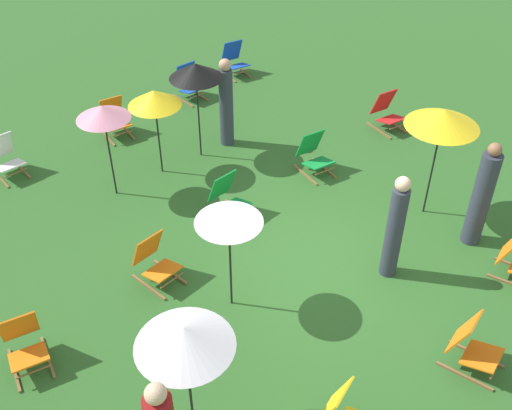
{
  "coord_description": "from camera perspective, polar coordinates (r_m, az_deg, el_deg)",
  "views": [
    {
      "loc": [
        -5.69,
        -4.3,
        6.64
      ],
      "look_at": [
        0.0,
        1.2,
        0.5
      ],
      "focal_mm": 42.76,
      "sensor_mm": 36.0,
      "label": 1
    }
  ],
  "objects": [
    {
      "name": "ground_plane",
      "position": [
        9.75,
        5.1,
        -5.34
      ],
      "size": [
        40.0,
        40.0,
        0.0
      ],
      "primitive_type": "plane",
      "color": "#2D6026"
    },
    {
      "name": "deckchair_1",
      "position": [
        8.56,
        19.55,
        -12.31
      ],
      "size": [
        0.59,
        0.82,
        0.83
      ],
      "rotation": [
        0.0,
        0.0,
        0.15
      ],
      "color": "olive",
      "rests_on": "ground"
    },
    {
      "name": "umbrella_1",
      "position": [
        7.98,
        -2.57,
        -1.07
      ],
      "size": [
        0.92,
        0.92,
        1.75
      ],
      "color": "black",
      "rests_on": "ground"
    },
    {
      "name": "umbrella_0",
      "position": [
        11.33,
        -5.66,
        12.36
      ],
      "size": [
        0.99,
        0.99,
        1.95
      ],
      "color": "black",
      "rests_on": "ground"
    },
    {
      "name": "deckchair_10",
      "position": [
        8.65,
        -20.85,
        -12.04
      ],
      "size": [
        0.68,
        0.87,
        0.83
      ],
      "rotation": [
        0.0,
        0.0,
        -0.31
      ],
      "color": "olive",
      "rests_on": "ground"
    },
    {
      "name": "umbrella_2",
      "position": [
        10.52,
        -14.15,
        8.39
      ],
      "size": [
        0.92,
        0.92,
        1.8
      ],
      "color": "black",
      "rests_on": "ground"
    },
    {
      "name": "deckchair_4",
      "position": [
        14.16,
        -6.35,
        11.27
      ],
      "size": [
        0.54,
        0.8,
        0.83
      ],
      "rotation": [
        0.0,
        0.0,
        -0.08
      ],
      "color": "olive",
      "rests_on": "ground"
    },
    {
      "name": "person_3",
      "position": [
        12.12,
        -2.81,
        9.43
      ],
      "size": [
        0.32,
        0.32,
        1.83
      ],
      "rotation": [
        0.0,
        0.0,
        1.38
      ],
      "color": "#333847",
      "rests_on": "ground"
    },
    {
      "name": "deckchair_7",
      "position": [
        15.2,
        -2.01,
        13.41
      ],
      "size": [
        0.66,
        0.86,
        0.83
      ],
      "rotation": [
        0.0,
        0.0,
        -0.27
      ],
      "color": "olive",
      "rests_on": "ground"
    },
    {
      "name": "umbrella_5",
      "position": [
        6.49,
        -6.74,
        -12.16
      ],
      "size": [
        1.08,
        1.08,
        1.84
      ],
      "color": "black",
      "rests_on": "ground"
    },
    {
      "name": "umbrella_3",
      "position": [
        10.08,
        17.1,
        7.76
      ],
      "size": [
        1.19,
        1.19,
        2.01
      ],
      "color": "black",
      "rests_on": "ground"
    },
    {
      "name": "deckchair_14",
      "position": [
        10.4,
        -2.64,
        0.67
      ],
      "size": [
        0.5,
        0.77,
        0.83
      ],
      "rotation": [
        0.0,
        0.0,
        -0.02
      ],
      "color": "olive",
      "rests_on": "ground"
    },
    {
      "name": "deckchair_5",
      "position": [
        12.98,
        -13.11,
        7.87
      ],
      "size": [
        0.64,
        0.85,
        0.83
      ],
      "rotation": [
        0.0,
        0.0,
        -0.23
      ],
      "color": "olive",
      "rests_on": "ground"
    },
    {
      "name": "deckchair_6",
      "position": [
        12.34,
        -22.4,
        4.14
      ],
      "size": [
        0.53,
        0.79,
        0.83
      ],
      "rotation": [
        0.0,
        0.0,
        -0.07
      ],
      "color": "olive",
      "rests_on": "ground"
    },
    {
      "name": "deckchair_11",
      "position": [
        11.54,
        5.45,
        4.71
      ],
      "size": [
        0.65,
        0.85,
        0.83
      ],
      "rotation": [
        0.0,
        0.0,
        -0.25
      ],
      "color": "olive",
      "rests_on": "ground"
    },
    {
      "name": "person_0",
      "position": [
        10.18,
        20.35,
        0.7
      ],
      "size": [
        0.44,
        0.44,
        1.87
      ],
      "rotation": [
        0.0,
        0.0,
        5.59
      ],
      "color": "#333847",
      "rests_on": "ground"
    },
    {
      "name": "person_1",
      "position": [
        9.19,
        12.86,
        -2.17
      ],
      "size": [
        0.36,
        0.36,
        1.8
      ],
      "rotation": [
        0.0,
        0.0,
        2.56
      ],
      "color": "#333847",
      "rests_on": "ground"
    },
    {
      "name": "deckchair_0",
      "position": [
        9.31,
        -9.43,
        -5.21
      ],
      "size": [
        0.5,
        0.78,
        0.83
      ],
      "rotation": [
        0.0,
        0.0,
        0.04
      ],
      "color": "olive",
      "rests_on": "ground"
    },
    {
      "name": "deckchair_12",
      "position": [
        13.18,
        12.17,
        8.49
      ],
      "size": [
        0.65,
        0.85,
        0.83
      ],
      "rotation": [
        0.0,
        0.0,
        -0.25
      ],
      "color": "olive",
      "rests_on": "ground"
    },
    {
      "name": "umbrella_4",
      "position": [
        11.03,
        -9.51,
        9.83
      ],
      "size": [
        0.96,
        0.96,
        1.71
      ],
      "color": "black",
      "rests_on": "ground"
    }
  ]
}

